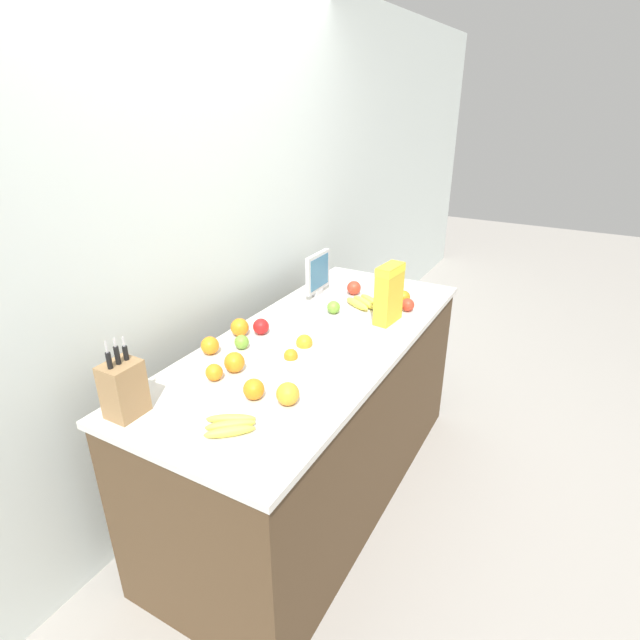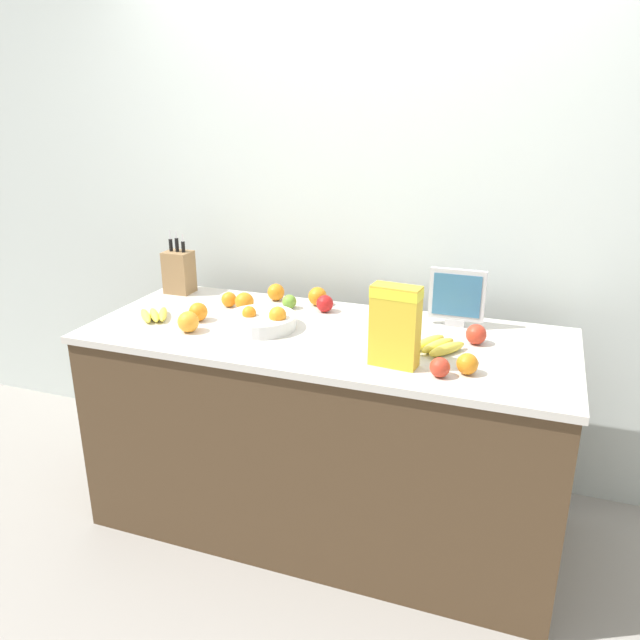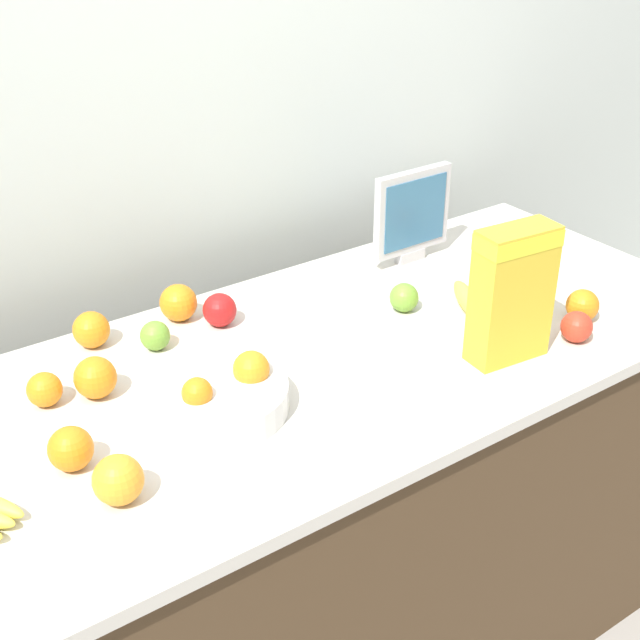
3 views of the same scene
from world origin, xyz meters
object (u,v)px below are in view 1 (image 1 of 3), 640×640
(banana_bunch_left, at_px, (230,425))
(knife_block, at_px, (124,389))
(banana_bunch_right, at_px, (364,302))
(orange_front_center, at_px, (254,389))
(orange_front_right, at_px, (214,372))
(orange_near_bowl, at_px, (240,327))
(orange_mid_left, at_px, (210,346))
(orange_back_center, at_px, (234,362))
(small_monitor, at_px, (318,273))
(apple_by_knife_block, at_px, (242,342))
(orange_front_left, at_px, (288,394))
(fruit_bowl, at_px, (293,357))
(apple_rightmost, at_px, (354,288))
(cereal_box, at_px, (389,291))
(apple_rear, at_px, (408,305))
(apple_front, at_px, (334,307))
(orange_mid_right, at_px, (403,297))
(apple_near_bananas, at_px, (261,327))

(banana_bunch_left, bearing_deg, knife_block, 105.61)
(banana_bunch_right, height_order, orange_front_center, orange_front_center)
(orange_front_right, distance_m, orange_near_bowl, 0.41)
(orange_mid_left, bearing_deg, orange_back_center, -110.51)
(small_monitor, height_order, orange_mid_left, small_monitor)
(knife_block, xyz_separation_m, apple_by_knife_block, (0.61, -0.05, -0.07))
(knife_block, relative_size, orange_front_left, 3.53)
(fruit_bowl, relative_size, orange_mid_left, 3.67)
(apple_rightmost, xyz_separation_m, orange_front_left, (-1.14, -0.27, 0.00))
(banana_bunch_left, xyz_separation_m, banana_bunch_right, (1.24, 0.06, 0.00))
(fruit_bowl, bearing_deg, orange_front_left, -151.68)
(knife_block, relative_size, cereal_box, 1.04)
(apple_by_knife_block, bearing_deg, banana_bunch_right, -20.69)
(apple_rightmost, height_order, orange_back_center, orange_back_center)
(apple_rear, relative_size, orange_mid_left, 0.87)
(apple_front, xyz_separation_m, apple_rightmost, (0.30, 0.02, 0.01))
(banana_bunch_right, height_order, orange_back_center, orange_back_center)
(apple_rear, xyz_separation_m, orange_back_center, (-0.96, 0.41, 0.01))
(orange_back_center, relative_size, orange_near_bowl, 0.99)
(apple_rightmost, distance_m, orange_front_center, 1.18)
(apple_by_knife_block, relative_size, orange_front_left, 0.75)
(orange_mid_right, relative_size, orange_front_left, 0.87)
(orange_front_right, bearing_deg, small_monitor, 5.26)
(small_monitor, height_order, banana_bunch_right, small_monitor)
(fruit_bowl, distance_m, apple_front, 0.58)
(banana_bunch_right, xyz_separation_m, apple_near_bananas, (-0.56, 0.29, 0.02))
(small_monitor, distance_m, apple_rear, 0.54)
(knife_block, height_order, apple_rear, knife_block)
(fruit_bowl, relative_size, apple_near_bananas, 3.83)
(banana_bunch_left, xyz_separation_m, orange_front_center, (0.20, 0.04, 0.02))
(apple_rear, distance_m, orange_front_center, 1.11)
(orange_back_center, xyz_separation_m, orange_near_bowl, (0.28, 0.19, 0.00))
(orange_mid_left, height_order, orange_front_right, orange_mid_left)
(banana_bunch_right, height_order, orange_near_bowl, orange_near_bowl)
(fruit_bowl, bearing_deg, orange_mid_right, -11.29)
(small_monitor, xyz_separation_m, orange_front_right, (-1.03, -0.09, -0.10))
(apple_by_knife_block, relative_size, orange_front_right, 0.94)
(knife_block, distance_m, apple_near_bananas, 0.78)
(fruit_bowl, distance_m, orange_front_right, 0.34)
(knife_block, relative_size, orange_near_bowl, 3.57)
(cereal_box, bearing_deg, orange_near_bowl, 137.67)
(cereal_box, distance_m, orange_mid_left, 0.91)
(banana_bunch_left, distance_m, apple_near_bananas, 0.76)
(orange_mid_left, distance_m, orange_front_right, 0.23)
(apple_front, height_order, orange_front_left, orange_front_left)
(apple_rear, bearing_deg, orange_near_bowl, 138.23)
(banana_bunch_left, bearing_deg, orange_front_right, 48.80)
(orange_mid_left, distance_m, orange_near_bowl, 0.21)
(apple_front, distance_m, orange_mid_left, 0.72)
(banana_bunch_right, relative_size, apple_front, 3.22)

